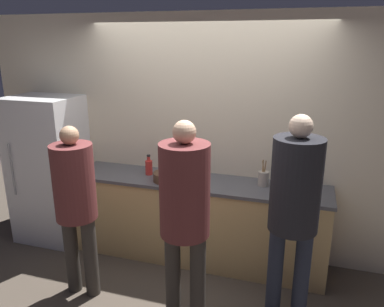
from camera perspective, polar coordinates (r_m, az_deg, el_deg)
The scene contains 11 objects.
ground_plane at distance 4.08m, azimuth -0.58°, elevation -17.78°, with size 14.00×14.00×0.00m, color #4C4238.
wall_back at distance 4.07m, azimuth 2.02°, elevation 2.39°, with size 5.20×0.06×2.60m.
counter at distance 4.11m, azimuth 0.84°, elevation -10.00°, with size 2.72×0.59×0.91m.
refrigerator at distance 4.71m, azimuth -20.87°, elevation -2.30°, with size 0.77×0.65×1.72m.
person_left at distance 3.50m, azimuth -17.35°, elevation -6.36°, with size 0.37×0.37×1.63m.
person_center at distance 2.93m, azimuth -1.11°, elevation -8.06°, with size 0.39×0.39×1.77m.
person_right at distance 3.08m, azimuth 15.34°, elevation -7.02°, with size 0.39×0.39×1.80m.
fruit_bowl at distance 3.90m, azimuth -3.96°, elevation -3.53°, with size 0.27×0.27×0.13m.
utensil_crock at distance 3.83m, azimuth 10.82°, elevation -3.72°, with size 0.11×0.11×0.27m.
bottle_red at distance 4.09m, azimuth -6.59°, elevation -2.02°, with size 0.08×0.08×0.22m.
cup_red at distance 4.37m, azimuth -15.69°, elevation -1.89°, with size 0.09×0.09×0.09m.
Camera 1 is at (1.03, -3.19, 2.32)m, focal length 35.00 mm.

